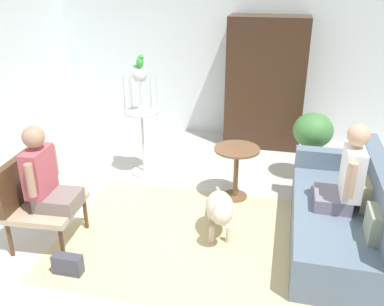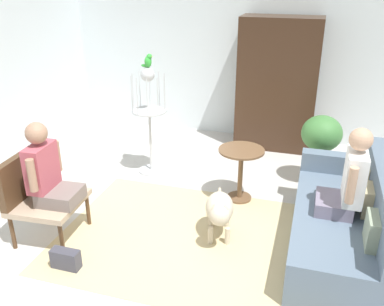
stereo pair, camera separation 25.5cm
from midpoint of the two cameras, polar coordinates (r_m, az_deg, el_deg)
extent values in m
plane|color=beige|center=(4.58, 2.16, -11.57)|extent=(7.71, 7.71, 0.00)
cube|color=silver|center=(7.08, 9.29, 12.66)|extent=(6.75, 0.12, 2.65)
cube|color=#C6B284|center=(4.56, 2.61, -11.66)|extent=(2.96, 2.09, 0.01)
cube|color=slate|center=(4.61, 20.73, -9.75)|extent=(0.89, 2.01, 0.44)
cube|color=slate|center=(4.45, 26.12, -5.34)|extent=(0.18, 2.01, 0.45)
cube|color=slate|center=(5.27, 20.85, -1.36)|extent=(0.89, 0.18, 0.23)
cube|color=gray|center=(4.04, 24.98, -9.57)|extent=(0.10, 0.32, 0.28)
cube|color=#C6B284|center=(4.51, 24.22, -5.84)|extent=(0.10, 0.31, 0.28)
cube|color=#C6B284|center=(5.00, 23.61, -2.83)|extent=(0.10, 0.33, 0.28)
cylinder|color=#4C331E|center=(4.82, -12.48, -7.51)|extent=(0.04, 0.04, 0.38)
cylinder|color=#4C331E|center=(4.39, -15.69, -11.27)|extent=(0.04, 0.04, 0.38)
cylinder|color=#4C331E|center=(5.06, -18.17, -6.58)|extent=(0.04, 0.04, 0.38)
cylinder|color=#4C331E|center=(4.66, -21.76, -10.00)|extent=(0.04, 0.04, 0.38)
cube|color=tan|center=(4.61, -17.35, -6.44)|extent=(0.69, 0.72, 0.06)
cube|color=#4C331E|center=(4.63, -20.81, -3.06)|extent=(0.12, 0.69, 0.47)
cube|color=slate|center=(4.46, 20.27, -6.53)|extent=(0.36, 0.41, 0.14)
cube|color=white|center=(4.33, 22.80, -3.01)|extent=(0.18, 0.41, 0.51)
sphere|color=tan|center=(4.19, 23.62, 1.68)|extent=(0.22, 0.22, 0.22)
cylinder|color=tan|center=(4.09, 22.56, -4.12)|extent=(0.08, 0.08, 0.36)
cylinder|color=tan|center=(4.54, 22.13, -1.32)|extent=(0.08, 0.08, 0.36)
cube|color=slate|center=(4.50, -15.85, -5.61)|extent=(0.42, 0.41, 0.14)
cube|color=#B24C59|center=(4.44, -18.20, -1.84)|extent=(0.20, 0.39, 0.47)
sphere|color=#A57A60|center=(4.30, -18.81, 2.55)|extent=(0.22, 0.22, 0.22)
cylinder|color=#A57A60|center=(4.59, -16.39, -0.43)|extent=(0.08, 0.08, 0.33)
cylinder|color=#A57A60|center=(4.24, -19.32, -2.91)|extent=(0.08, 0.08, 0.33)
cylinder|color=brown|center=(5.06, 8.19, 0.34)|extent=(0.55, 0.55, 0.02)
cylinder|color=brown|center=(5.20, 7.98, -3.07)|extent=(0.06, 0.06, 0.65)
cylinder|color=brown|center=(5.34, 7.79, -6.03)|extent=(0.30, 0.30, 0.03)
ellipsoid|color=beige|center=(4.47, 5.41, -7.41)|extent=(0.39, 0.51, 0.30)
sphere|color=beige|center=(4.18, 5.56, -8.44)|extent=(0.21, 0.21, 0.21)
cone|color=beige|center=(4.13, 6.37, -7.19)|extent=(0.06, 0.06, 0.06)
cone|color=beige|center=(4.12, 4.87, -7.16)|extent=(0.06, 0.06, 0.06)
cylinder|color=beige|center=(4.72, 5.34, -5.07)|extent=(0.08, 0.18, 0.10)
cylinder|color=beige|center=(4.48, 6.50, -11.16)|extent=(0.06, 0.06, 0.19)
cylinder|color=beige|center=(4.47, 4.19, -11.12)|extent=(0.06, 0.06, 0.19)
cylinder|color=beige|center=(4.74, 6.34, -8.96)|extent=(0.06, 0.06, 0.19)
cylinder|color=beige|center=(4.74, 4.17, -8.92)|extent=(0.06, 0.06, 0.19)
cylinder|color=silver|center=(6.00, -4.28, -2.37)|extent=(0.36, 0.36, 0.03)
cylinder|color=silver|center=(5.82, -4.40, 1.43)|extent=(0.04, 0.04, 0.89)
cylinder|color=silver|center=(5.67, -4.55, 5.69)|extent=(0.47, 0.47, 0.02)
cylinder|color=silver|center=(5.52, -2.45, 7.99)|extent=(0.01, 0.01, 0.48)
cylinder|color=silver|center=(5.65, -2.43, 8.36)|extent=(0.01, 0.01, 0.48)
cylinder|color=silver|center=(5.76, -3.22, 8.65)|extent=(0.01, 0.01, 0.48)
cylinder|color=silver|center=(5.81, -4.51, 8.73)|extent=(0.01, 0.01, 0.48)
cylinder|color=silver|center=(5.78, -5.84, 8.60)|extent=(0.01, 0.01, 0.48)
cylinder|color=silver|center=(5.68, -6.75, 8.29)|extent=(0.01, 0.01, 0.48)
cylinder|color=silver|center=(5.55, -6.87, 7.91)|extent=(0.01, 0.01, 0.48)
cylinder|color=silver|center=(5.43, -6.12, 7.61)|extent=(0.01, 0.01, 0.48)
cylinder|color=silver|center=(5.38, -4.76, 7.51)|extent=(0.01, 0.01, 0.48)
cylinder|color=silver|center=(5.42, -3.34, 7.66)|extent=(0.01, 0.01, 0.48)
sphere|color=silver|center=(5.54, -4.71, 10.56)|extent=(0.19, 0.19, 0.19)
ellipsoid|color=green|center=(5.50, -4.64, 12.25)|extent=(0.09, 0.10, 0.15)
sphere|color=green|center=(5.48, -4.46, 12.93)|extent=(0.07, 0.07, 0.07)
cone|color=#D8BF4C|center=(5.46, -4.11, 12.92)|extent=(0.03, 0.02, 0.02)
ellipsoid|color=green|center=(5.52, -5.02, 11.73)|extent=(0.12, 0.03, 0.04)
cylinder|color=#996047|center=(5.90, 17.76, -2.52)|extent=(0.30, 0.30, 0.30)
cylinder|color=brown|center=(5.80, 18.07, -0.30)|extent=(0.03, 0.03, 0.20)
ellipsoid|color=#40793B|center=(5.69, 18.45, 2.53)|extent=(0.52, 0.52, 0.47)
cube|color=#382316|center=(6.71, 12.59, 9.04)|extent=(1.20, 0.56, 2.02)
cube|color=#3F3F4C|center=(4.28, -15.11, -13.78)|extent=(0.28, 0.11, 0.20)
camera|label=1|loc=(0.13, -88.26, 0.76)|focal=39.27mm
camera|label=2|loc=(0.13, 91.74, -0.76)|focal=39.27mm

